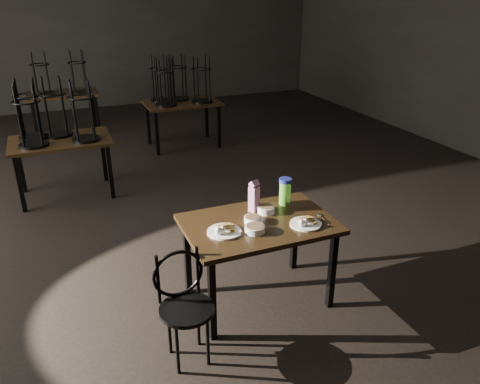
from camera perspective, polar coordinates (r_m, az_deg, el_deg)
name	(u,v)px	position (r m, az deg, el deg)	size (l,w,h in m)	color
room	(152,4)	(4.91, -10.71, 21.60)	(12.00, 12.04, 3.22)	black
main_table	(259,231)	(3.81, 2.30, -4.71)	(1.20, 0.80, 0.75)	black
plate_left	(224,230)	(3.60, -1.96, -4.66)	(0.26, 0.26, 0.09)	white
plate_right	(306,222)	(3.75, 8.00, -3.70)	(0.25, 0.25, 0.08)	white
bowl_near	(253,220)	(3.74, 1.54, -3.37)	(0.14, 0.14, 0.05)	white
bowl_far	(266,209)	(3.91, 3.19, -2.09)	(0.15, 0.15, 0.06)	white
bowl_big	(255,229)	(3.61, 1.81, -4.50)	(0.16, 0.16, 0.05)	white
juice_carton	(254,197)	(3.89, 1.72, -0.61)	(0.09, 0.09, 0.28)	#8B196C
water_bottle	(285,191)	(4.04, 5.50, 0.11)	(0.11, 0.11, 0.24)	#6CD43E
spoon	(320,216)	(3.91, 9.77, -2.88)	(0.04, 0.19, 0.01)	silver
bentwood_chair	(183,299)	(3.38, -6.90, -12.77)	(0.39, 0.39, 0.82)	black
bg_table_left	(57,136)	(6.22, -21.43, 6.41)	(1.20, 0.80, 1.48)	black
bg_table_right	(180,99)	(7.83, -7.32, 11.20)	(1.20, 0.80, 1.48)	black
bg_table_far	(63,93)	(8.99, -20.81, 11.19)	(1.20, 0.80, 1.48)	black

